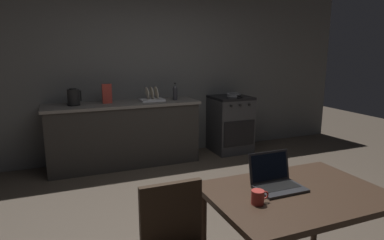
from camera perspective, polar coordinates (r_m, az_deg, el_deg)
The scene contains 12 objects.
ground_plane at distance 3.32m, azimuth 4.92°, elevation -17.85°, with size 12.00×12.00×0.00m, color #473D33.
back_wall at distance 5.29m, azimuth -4.27°, elevation 9.11°, with size 6.40×0.10×2.77m, color #565656.
kitchen_counter at distance 4.90m, azimuth -11.64°, elevation -2.32°, with size 2.16×0.64×0.91m.
stove_oven at distance 5.47m, azimuth 6.58°, elevation -0.67°, with size 0.60×0.62×0.91m.
dining_table at distance 2.38m, azimuth 17.51°, elevation -13.36°, with size 1.16×0.82×0.73m.
laptop at distance 2.35m, azimuth 14.33°, elevation -10.17°, with size 0.32×0.27×0.22m.
electric_kettle at distance 4.72m, azimuth -19.76°, elevation 3.70°, with size 0.19×0.16×0.23m.
bottle at distance 4.94m, azimuth -2.94°, elevation 4.85°, with size 0.07×0.07×0.26m.
frying_pan at distance 5.39m, azimuth 7.27°, elevation 4.33°, with size 0.23×0.41×0.05m.
coffee_mug at distance 2.10m, azimuth 11.31°, elevation -12.92°, with size 0.12×0.08×0.09m.
cereal_box at distance 4.77m, azimuth -14.45°, elevation 4.41°, with size 0.13×0.05×0.27m.
dish_rack at distance 4.89m, azimuth -6.93°, elevation 3.83°, with size 0.34×0.26×0.21m.
Camera 1 is at (-1.34, -2.55, 1.65)m, focal length 30.93 mm.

